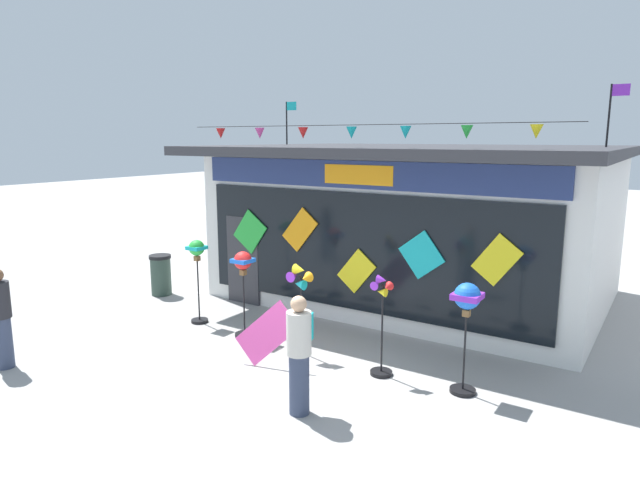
{
  "coord_description": "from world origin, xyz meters",
  "views": [
    {
      "loc": [
        5.21,
        -6.22,
        3.75
      ],
      "look_at": [
        -0.61,
        2.66,
        1.78
      ],
      "focal_mm": 31.04,
      "sensor_mm": 36.0,
      "label": 1
    }
  ],
  "objects": [
    {
      "name": "wind_spinner_left",
      "position": [
        -1.53,
        1.43,
        1.26
      ],
      "size": [
        0.38,
        0.38,
        1.66
      ],
      "color": "black",
      "rests_on": "ground_plane"
    },
    {
      "name": "person_mid_plaza",
      "position": [
        -3.88,
        -1.86,
        0.86
      ],
      "size": [
        0.34,
        0.34,
        1.68
      ],
      "rotation": [
        0.0,
        0.0,
        3.49
      ],
      "color": "#333D56",
      "rests_on": "ground_plane"
    },
    {
      "name": "ground_plane",
      "position": [
        0.0,
        0.0,
        0.0
      ],
      "size": [
        80.0,
        80.0,
        0.0
      ],
      "primitive_type": "plane",
      "color": "#9E9B99"
    },
    {
      "name": "wind_spinner_center_right",
      "position": [
        1.46,
        1.28,
        0.91
      ],
      "size": [
        0.36,
        0.36,
        1.65
      ],
      "color": "black",
      "rests_on": "ground_plane"
    },
    {
      "name": "person_near_camera",
      "position": [
        1.09,
        -0.43,
        0.89
      ],
      "size": [
        0.38,
        0.48,
        1.68
      ],
      "rotation": [
        0.0,
        0.0,
        0.33
      ],
      "color": "#333D56",
      "rests_on": "ground_plane"
    },
    {
      "name": "trash_bin",
      "position": [
        -5.11,
        2.52,
        0.49
      ],
      "size": [
        0.52,
        0.52,
        0.98
      ],
      "color": "#2D4238",
      "rests_on": "ground_plane"
    },
    {
      "name": "kite_shop_building",
      "position": [
        -0.01,
        5.97,
        1.81
      ],
      "size": [
        8.68,
        6.79,
        4.77
      ],
      "color": "silver",
      "rests_on": "ground_plane"
    },
    {
      "name": "wind_spinner_center_left",
      "position": [
        -0.14,
        1.31,
        1.16
      ],
      "size": [
        0.44,
        0.29,
        1.61
      ],
      "color": "black",
      "rests_on": "ground_plane"
    },
    {
      "name": "wind_spinner_right",
      "position": [
        2.77,
        1.4,
        1.32
      ],
      "size": [
        0.4,
        0.4,
        1.69
      ],
      "color": "black",
      "rests_on": "ground_plane"
    },
    {
      "name": "display_kite_on_ground",
      "position": [
        -0.31,
        0.61,
        0.55
      ],
      "size": [
        1.11,
        0.36,
        1.11
      ],
      "primitive_type": "cube",
      "rotation": [
        -0.33,
        0.79,
        0.0
      ],
      "color": "#EA4CA3",
      "rests_on": "ground_plane"
    },
    {
      "name": "wind_spinner_far_left",
      "position": [
        -2.85,
        1.54,
        1.32
      ],
      "size": [
        0.34,
        0.34,
        1.73
      ],
      "color": "black",
      "rests_on": "ground_plane"
    }
  ]
}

